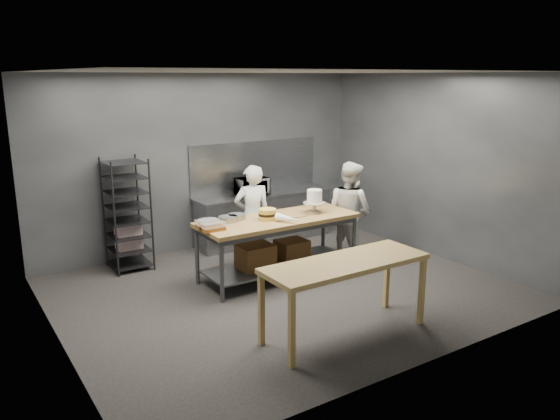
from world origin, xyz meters
name	(u,v)px	position (x,y,z in m)	size (l,w,h in m)	color
ground	(284,290)	(0.00, 0.00, 0.00)	(6.00, 6.00, 0.00)	black
back_wall	(205,162)	(0.00, 2.50, 1.50)	(6.00, 0.04, 3.00)	#4C4F54
work_table	(275,241)	(0.17, 0.50, 0.57)	(2.40, 0.90, 0.92)	olive
near_counter	(346,268)	(-0.15, -1.50, 0.81)	(2.00, 0.70, 0.90)	olive
back_counter	(264,217)	(1.00, 2.18, 0.45)	(2.60, 0.60, 0.90)	slate
splashback_panel	(255,166)	(1.00, 2.48, 1.35)	(2.60, 0.02, 0.90)	slate
speed_rack	(127,215)	(-1.53, 2.10, 0.86)	(0.60, 0.65, 1.75)	black
chef_behind	(252,216)	(0.17, 1.18, 0.81)	(0.59, 0.39, 1.62)	white
chef_right	(350,211)	(1.65, 0.57, 0.81)	(0.79, 0.61, 1.62)	silver
microwave	(252,186)	(0.75, 2.18, 1.05)	(0.54, 0.37, 0.30)	black
frosted_cake_stand	(314,198)	(0.85, 0.46, 1.14)	(0.34, 0.34, 0.35)	#AFA48C
layer_cake	(267,214)	(0.02, 0.49, 1.00)	(0.26, 0.26, 0.16)	gold
cake_pans	(224,219)	(-0.57, 0.72, 0.96)	(0.75, 0.32, 0.07)	gray
piping_bag	(288,219)	(0.18, 0.18, 0.98)	(0.12, 0.12, 0.38)	white
offset_spatula	(295,218)	(0.41, 0.34, 0.93)	(0.36, 0.02, 0.02)	slate
pastry_clamshells	(210,225)	(-0.89, 0.48, 0.98)	(0.31, 0.36, 0.11)	#90561C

